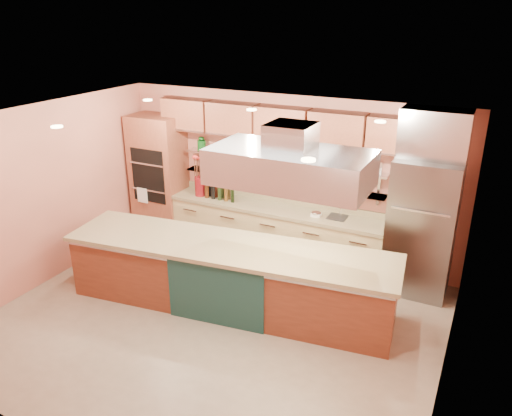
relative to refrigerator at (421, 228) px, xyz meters
The scene contains 21 objects.
floor 3.35m from the refrigerator, 137.68° to the right, with size 6.00×5.00×0.02m, color gray.
ceiling 3.63m from the refrigerator, 137.68° to the right, with size 6.00×5.00×0.02m, color black.
wall_back 2.40m from the refrigerator, behind, with size 6.00×0.04×2.80m, color #C7745E.
wall_front 5.21m from the refrigerator, 116.86° to the right, with size 6.00×0.04×2.80m, color #C7745E.
wall_left 5.77m from the refrigerator, 158.20° to the right, with size 0.04×5.00×2.80m, color #C7745E.
wall_right 2.26m from the refrigerator, 73.10° to the right, with size 0.04×5.00×2.80m, color #C7745E.
oven_stack 4.80m from the refrigerator, behind, with size 0.95×0.64×2.30m, color #9B5138.
refrigerator is the anchor object (origin of this frame).
back_counter 2.47m from the refrigerator, behind, with size 3.84×0.64×0.93m, color tan.
wall_shelf_lower 2.43m from the refrigerator, behind, with size 3.60×0.26×0.03m, color silver.
wall_shelf_upper 2.50m from the refrigerator, behind, with size 3.60×0.26×0.03m, color silver.
upper_cabinets 2.69m from the refrigerator, behind, with size 4.60×0.36×0.55m, color #9B5138.
range_hood 2.51m from the refrigerator, 131.23° to the right, with size 2.00×1.00×0.45m, color silver.
ceiling_downlights 3.50m from the refrigerator, 140.46° to the right, with size 4.00×2.80×0.02m, color #FFE5A5.
island 2.93m from the refrigerator, 144.82° to the right, with size 4.68×1.02×0.98m, color brown.
flower_vase 3.87m from the refrigerator, behind, with size 0.20×0.20×0.35m, color maroon.
oil_bottle_cluster 3.51m from the refrigerator, behind, with size 0.78×0.22×0.25m, color black.
kitchen_scale 1.65m from the refrigerator, behind, with size 0.16×0.12×0.09m, color white.
bar_faucet 1.28m from the refrigerator, behind, with size 0.03×0.03×0.24m, color white.
copper_kettle 3.33m from the refrigerator, behind, with size 0.19×0.19×0.15m, color #B55629.
green_canister 3.16m from the refrigerator, behind, with size 0.13×0.13×0.16m, color #0F4A16.
Camera 1 is at (3.14, -5.03, 4.07)m, focal length 35.00 mm.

